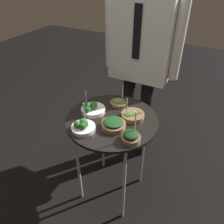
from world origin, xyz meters
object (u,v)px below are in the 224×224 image
bowl_asparagus_front_left (133,115)px  bowl_broccoli_mid_right (92,109)px  bowl_broccoli_far_rim (83,126)px  bowl_spinach_front_right (114,124)px  waiter_figure (141,50)px  serving_cart (112,126)px  bowl_spinach_back_right (131,137)px  bowl_asparagus_near_rim (118,103)px

bowl_asparagus_front_left → bowl_broccoli_mid_right: 0.27m
bowl_broccoli_far_rim → bowl_spinach_front_right: bearing=34.0°
waiter_figure → bowl_broccoli_far_rim: bearing=-97.1°
bowl_broccoli_mid_right → bowl_spinach_front_right: 0.21m
serving_cart → bowl_broccoli_far_rim: size_ratio=4.46×
bowl_broccoli_mid_right → waiter_figure: waiter_figure is taller
bowl_spinach_front_right → bowl_spinach_back_right: bearing=-23.7°
bowl_asparagus_near_rim → waiter_figure: bearing=86.9°
bowl_asparagus_front_left → waiter_figure: bearing=106.6°
bowl_broccoli_far_rim → waiter_figure: waiter_figure is taller
bowl_broccoli_mid_right → bowl_broccoli_far_rim: size_ratio=0.99×
bowl_asparagus_front_left → bowl_broccoli_mid_right: size_ratio=0.93×
bowl_asparagus_front_left → bowl_spinach_front_right: bowl_asparagus_front_left is taller
serving_cart → bowl_spinach_back_right: 0.25m
bowl_asparagus_front_left → bowl_spinach_back_right: bearing=-70.1°
bowl_spinach_front_right → bowl_broccoli_far_rim: (-0.15, -0.10, 0.00)m
serving_cart → bowl_asparagus_near_rim: 0.18m
serving_cart → bowl_broccoli_far_rim: 0.22m
bowl_spinach_back_right → bowl_asparagus_front_left: bearing=109.9°
bowl_broccoli_far_rim → waiter_figure: size_ratio=0.10×
bowl_asparagus_front_left → bowl_broccoli_mid_right: bowl_broccoli_mid_right is taller
bowl_spinach_back_right → bowl_broccoli_far_rim: bearing=-171.8°
serving_cart → bowl_asparagus_near_rim: bearing=102.0°
bowl_asparagus_near_rim → bowl_spinach_front_right: (0.08, -0.24, 0.01)m
serving_cart → bowl_asparagus_front_left: size_ratio=4.85×
bowl_asparagus_near_rim → waiter_figure: (0.02, 0.34, 0.27)m
waiter_figure → bowl_asparagus_front_left: bearing=-73.4°
bowl_asparagus_near_rim → waiter_figure: size_ratio=0.09×
serving_cart → bowl_broccoli_mid_right: bearing=178.4°
bowl_spinach_back_right → waiter_figure: bearing=107.7°
bowl_asparagus_near_rim → bowl_broccoli_far_rim: 0.35m
bowl_asparagus_near_rim → bowl_broccoli_far_rim: bearing=-101.1°
waiter_figure → bowl_broccoli_mid_right: bearing=-104.7°
bowl_spinach_front_right → bowl_spinach_back_right: 0.15m
bowl_broccoli_far_rim → serving_cart: bearing=60.3°
bowl_asparagus_near_rim → bowl_broccoli_far_rim: (-0.07, -0.34, 0.01)m
bowl_asparagus_near_rim → serving_cart: bearing=-78.0°
bowl_broccoli_mid_right → bowl_spinach_back_right: size_ratio=0.88×
bowl_spinach_front_right → waiter_figure: bearing=96.5°
bowl_broccoli_mid_right → serving_cart: bearing=-1.6°
bowl_asparagus_front_left → bowl_spinach_front_right: 0.16m
bowl_broccoli_far_rim → bowl_spinach_back_right: bowl_spinach_back_right is taller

